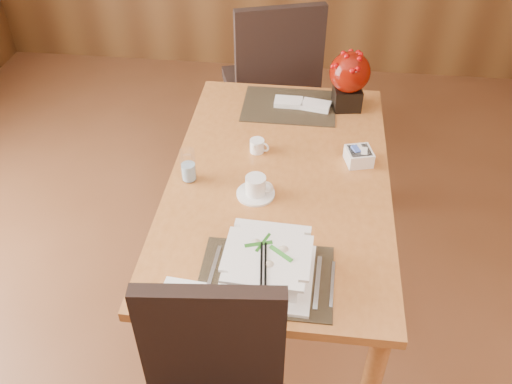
# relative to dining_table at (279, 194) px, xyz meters

# --- Properties ---
(dining_table) EXTENTS (0.90, 1.50, 0.75)m
(dining_table) POSITION_rel_dining_table_xyz_m (0.00, 0.00, 0.00)
(dining_table) COLOR #BF7135
(dining_table) RESTS_ON ground
(placemat_near) EXTENTS (0.45, 0.33, 0.01)m
(placemat_near) POSITION_rel_dining_table_xyz_m (0.00, -0.55, 0.10)
(placemat_near) COLOR black
(placemat_near) RESTS_ON dining_table
(placemat_far) EXTENTS (0.45, 0.33, 0.01)m
(placemat_far) POSITION_rel_dining_table_xyz_m (0.00, 0.55, 0.10)
(placemat_far) COLOR black
(placemat_far) RESTS_ON dining_table
(soup_setting) EXTENTS (0.32, 0.32, 0.12)m
(soup_setting) POSITION_rel_dining_table_xyz_m (0.00, -0.55, 0.16)
(soup_setting) COLOR white
(soup_setting) RESTS_ON dining_table
(coffee_cup) EXTENTS (0.15, 0.15, 0.09)m
(coffee_cup) POSITION_rel_dining_table_xyz_m (-0.08, -0.13, 0.13)
(coffee_cup) COLOR white
(coffee_cup) RESTS_ON dining_table
(water_glass) EXTENTS (0.08, 0.08, 0.14)m
(water_glass) POSITION_rel_dining_table_xyz_m (-0.37, -0.06, 0.17)
(water_glass) COLOR white
(water_glass) RESTS_ON dining_table
(creamer_jug) EXTENTS (0.10, 0.10, 0.06)m
(creamer_jug) POSITION_rel_dining_table_xyz_m (-0.11, 0.16, 0.13)
(creamer_jug) COLOR white
(creamer_jug) RESTS_ON dining_table
(sugar_caddy) EXTENTS (0.13, 0.13, 0.06)m
(sugar_caddy) POSITION_rel_dining_table_xyz_m (0.32, 0.13, 0.13)
(sugar_caddy) COLOR white
(sugar_caddy) RESTS_ON dining_table
(berry_decor) EXTENTS (0.19, 0.19, 0.28)m
(berry_decor) POSITION_rel_dining_table_xyz_m (0.28, 0.58, 0.26)
(berry_decor) COLOR black
(berry_decor) RESTS_ON dining_table
(napkins_far) EXTENTS (0.28, 0.13, 0.02)m
(napkins_far) POSITION_rel_dining_table_xyz_m (0.07, 0.55, 0.11)
(napkins_far) COLOR white
(napkins_far) RESTS_ON dining_table
(bread_plate) EXTENTS (0.15, 0.15, 0.01)m
(bread_plate) POSITION_rel_dining_table_xyz_m (-0.27, -0.66, 0.10)
(bread_plate) COLOR white
(bread_plate) RESTS_ON dining_table
(far_chair) EXTENTS (0.64, 0.64, 1.09)m
(far_chair) POSITION_rel_dining_table_xyz_m (-0.12, 1.07, -0.04)
(far_chair) COLOR black
(far_chair) RESTS_ON ground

